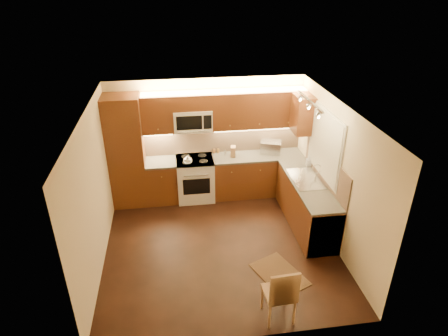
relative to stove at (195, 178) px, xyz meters
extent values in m
cube|color=black|center=(0.30, -1.68, -0.46)|extent=(4.00, 4.00, 0.01)
cube|color=beige|center=(0.30, -1.68, 2.04)|extent=(4.00, 4.00, 0.01)
cube|color=beige|center=(0.30, 0.32, 0.79)|extent=(4.00, 0.01, 2.50)
cube|color=beige|center=(0.30, -3.67, 0.79)|extent=(4.00, 0.01, 2.50)
cube|color=beige|center=(-1.70, -1.68, 0.79)|extent=(0.01, 4.00, 2.50)
cube|color=beige|center=(2.30, -1.68, 0.79)|extent=(0.01, 4.00, 2.50)
cube|color=#4E1E10|center=(-1.35, 0.02, 0.69)|extent=(0.70, 0.60, 2.30)
cube|color=#4E1E10|center=(-0.69, 0.02, -0.03)|extent=(0.62, 0.60, 0.86)
cube|color=#322F2D|center=(-0.69, 0.02, 0.42)|extent=(0.62, 0.60, 0.04)
cube|color=#4E1E10|center=(1.34, 0.02, -0.03)|extent=(1.92, 0.60, 0.86)
cube|color=#322F2D|center=(1.34, 0.02, 0.42)|extent=(1.92, 0.60, 0.04)
cube|color=#4E1E10|center=(2.00, -1.28, -0.03)|extent=(0.60, 2.00, 0.86)
cube|color=#322F2D|center=(2.00, -1.28, 0.42)|extent=(0.60, 2.00, 0.04)
cube|color=silver|center=(2.00, -1.98, -0.03)|extent=(0.58, 0.60, 0.84)
cube|color=tan|center=(0.65, 0.31, 0.74)|extent=(3.30, 0.02, 0.60)
cube|color=tan|center=(2.29, -1.28, 0.74)|extent=(0.02, 2.00, 0.60)
cube|color=#4E1E10|center=(-0.69, 0.15, 1.42)|extent=(0.62, 0.35, 0.75)
cube|color=#4E1E10|center=(1.34, 0.15, 1.42)|extent=(1.92, 0.35, 0.75)
cube|color=#4E1E10|center=(0.00, 0.15, 1.63)|extent=(0.76, 0.35, 0.31)
cube|color=#4E1E10|center=(2.12, -0.28, 1.42)|extent=(0.35, 0.50, 0.75)
cube|color=silver|center=(2.29, -1.12, 1.14)|extent=(0.03, 1.44, 1.24)
cube|color=silver|center=(2.27, -1.12, 1.14)|extent=(0.02, 1.36, 1.16)
cube|color=silver|center=(1.85, -1.27, 2.00)|extent=(0.04, 1.20, 0.03)
cube|color=silver|center=(1.64, 0.13, 0.57)|extent=(0.50, 0.44, 0.25)
cube|color=#906041|center=(0.81, 0.06, 0.55)|extent=(0.13, 0.18, 0.22)
cylinder|color=silver|center=(0.80, 0.21, 0.49)|extent=(0.05, 0.05, 0.09)
cylinder|color=brown|center=(0.44, 0.26, 0.49)|extent=(0.05, 0.05, 0.10)
cylinder|color=silver|center=(0.66, 0.15, 0.49)|extent=(0.06, 0.06, 0.11)
cylinder|color=brown|center=(0.53, 0.26, 0.49)|extent=(0.06, 0.06, 0.09)
imported|color=white|center=(2.23, -0.58, 0.54)|extent=(0.10, 0.10, 0.21)
cube|color=black|center=(1.15, -2.58, -0.45)|extent=(0.90, 1.06, 0.01)
camera|label=1|loc=(-0.41, -7.12, 3.92)|focal=30.85mm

